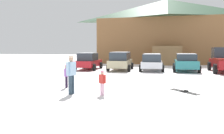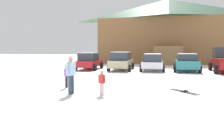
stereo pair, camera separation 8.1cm
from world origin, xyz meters
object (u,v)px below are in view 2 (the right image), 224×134
Objects in this scene: skier_adult_in_blue_parka at (71,72)px; ski_lodge at (168,31)px; parked_teal_hatchback at (187,62)px; skier_child_in_purple_jacket at (66,75)px; parked_white_suv at (153,61)px; pair_of_skis at (184,92)px; skier_child_in_red_jacket at (102,81)px; parked_red_sedan at (89,61)px; parked_beige_suv at (121,60)px.

ski_lodge is at bearing 80.80° from skier_adult_in_blue_parka.
parked_teal_hatchback is 2.42× the size of skier_adult_in_blue_parka.
skier_child_in_purple_jacket is at bearing -102.02° from ski_lodge.
ski_lodge is at bearing 84.30° from parked_white_suv.
parked_teal_hatchback is (2.99, 0.08, -0.04)m from parked_white_suv.
skier_adult_in_blue_parka reaches higher than pair_of_skis.
pair_of_skis is (0.85, -22.60, -4.65)m from ski_lodge.
ski_lodge reaches higher than skier_adult_in_blue_parka.
skier_child_in_red_jacket is at bearing -96.40° from parked_white_suv.
pair_of_skis is (4.78, 1.70, -0.92)m from skier_adult_in_blue_parka.
parked_red_sedan is at bearing -177.74° from parked_teal_hatchback.
parked_red_sedan is 0.91× the size of parked_beige_suv.
parked_red_sedan is (-7.38, -12.81, -3.84)m from ski_lodge.
parked_teal_hatchback is (1.74, -12.45, -3.85)m from ski_lodge.
parked_teal_hatchback reaches higher than pair_of_skis.
ski_lodge is 15.27m from parked_red_sedan.
skier_adult_in_blue_parka is (3.45, -11.49, 0.12)m from parked_red_sedan.
skier_child_in_purple_jacket is 1.11× the size of skier_child_in_red_jacket.
parked_beige_suv is 4.55× the size of skier_child_in_red_jacket.
parked_white_suv is at bearing 70.71° from skier_child_in_purple_jacket.
parked_teal_hatchback is (5.90, 0.25, -0.12)m from parked_beige_suv.
parked_red_sedan is 2.99× the size of pair_of_skis.
skier_child_in_purple_jacket is (-0.70, -10.16, -0.27)m from parked_beige_suv.
ski_lodge is 24.90m from skier_adult_in_blue_parka.
parked_teal_hatchback is 13.14m from skier_adult_in_blue_parka.
parked_beige_suv reaches higher than skier_child_in_red_jacket.
ski_lodge reaches higher than parked_red_sedan.
pair_of_skis is at bearing 2.58° from skier_child_in_purple_jacket.
skier_child_in_purple_jacket is at bearing -109.29° from parked_white_suv.
parked_beige_suv reaches higher than pair_of_skis.
skier_adult_in_blue_parka is 1.59× the size of skier_child_in_red_jacket.
parked_red_sedan is at bearing -177.39° from parked_white_suv.
parked_red_sedan reaches higher than skier_child_in_purple_jacket.
parked_white_suv is at bearing 77.16° from skier_adult_in_blue_parka.
skier_child_in_purple_jacket is (-3.62, -10.33, -0.20)m from parked_white_suv.
skier_child_in_purple_jacket is (-4.87, -22.86, -4.01)m from ski_lodge.
skier_adult_in_blue_parka reaches higher than parked_red_sedan.
skier_child_in_red_jacket is at bearing -110.07° from parked_teal_hatchback.
skier_adult_in_blue_parka is at bearing -115.57° from parked_teal_hatchback.
skier_adult_in_blue_parka reaches higher than parked_white_suv.
skier_adult_in_blue_parka is (0.93, -1.44, 0.28)m from skier_child_in_purple_jacket.
parked_white_suv is at bearing 83.60° from skier_child_in_red_jacket.
skier_child_in_red_jacket is at bearing -154.60° from pair_of_skis.
skier_adult_in_blue_parka is 1.15× the size of pair_of_skis.
ski_lodge reaches higher than parked_beige_suv.
skier_adult_in_blue_parka is (-3.93, -24.30, -3.73)m from ski_lodge.
skier_child_in_red_jacket is 0.72× the size of pair_of_skis.
parked_beige_suv is 11.61m from skier_adult_in_blue_parka.
skier_adult_in_blue_parka is 5.16m from pair_of_skis.
skier_child_in_red_jacket is (1.37, 0.08, -0.35)m from skier_adult_in_blue_parka.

